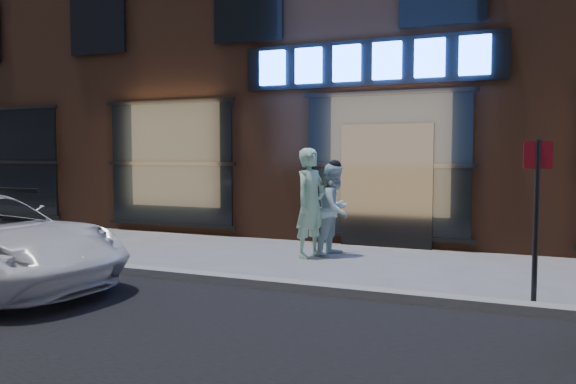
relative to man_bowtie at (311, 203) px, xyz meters
name	(u,v)px	position (x,y,z in m)	size (l,w,h in m)	color
ground	(319,293)	(0.99, -2.36, -0.96)	(90.00, 90.00, 0.00)	slate
curb	(319,288)	(0.99, -2.36, -0.90)	(60.00, 0.25, 0.12)	gray
storefront_building	(423,24)	(0.99, 5.63, 4.18)	(30.20, 8.28, 10.30)	#54301E
man_bowtie	(311,203)	(0.00, 0.00, 0.00)	(0.70, 0.46, 1.93)	#A6DAB2
man_cap	(334,209)	(0.32, 0.37, -0.14)	(0.80, 0.62, 1.65)	silver
sign_post	(536,207)	(3.58, -2.07, 0.24)	(0.32, 0.06, 2.00)	#262628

